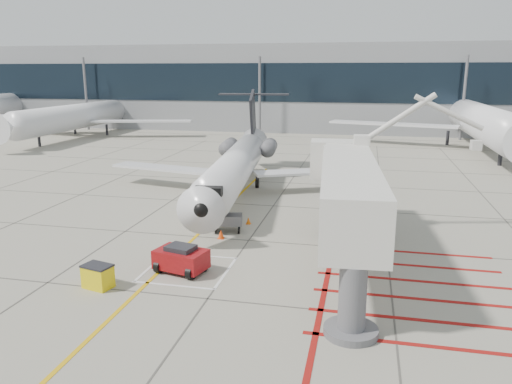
% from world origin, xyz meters
% --- Properties ---
extents(ground_plane, '(260.00, 260.00, 0.00)m').
position_xyz_m(ground_plane, '(0.00, 0.00, 0.00)').
color(ground_plane, '#9C9786').
rests_on(ground_plane, ground).
extents(regional_jet, '(26.61, 32.06, 7.78)m').
position_xyz_m(regional_jet, '(-3.32, 12.35, 3.89)').
color(regional_jet, silver).
rests_on(regional_jet, ground_plane).
extents(jet_bridge, '(9.91, 18.71, 7.25)m').
position_xyz_m(jet_bridge, '(5.85, 0.45, 3.62)').
color(jet_bridge, silver).
rests_on(jet_bridge, ground_plane).
extents(pushback_tug, '(2.81, 2.12, 1.46)m').
position_xyz_m(pushback_tug, '(-2.22, -1.34, 0.73)').
color(pushback_tug, maroon).
rests_on(pushback_tug, ground_plane).
extents(spill_bin, '(1.47, 1.16, 1.13)m').
position_xyz_m(spill_bin, '(-5.34, -3.94, 0.56)').
color(spill_bin, yellow).
rests_on(spill_bin, ground_plane).
extents(baggage_cart, '(2.00, 1.49, 1.14)m').
position_xyz_m(baggage_cart, '(-1.69, 5.41, 0.57)').
color(baggage_cart, '#5A5A5F').
rests_on(baggage_cart, ground_plane).
extents(ground_power_unit, '(2.89, 2.13, 2.04)m').
position_xyz_m(ground_power_unit, '(6.21, 4.95, 1.02)').
color(ground_power_unit, silver).
rests_on(ground_power_unit, ground_plane).
extents(cone_nose, '(0.33, 0.33, 0.45)m').
position_xyz_m(cone_nose, '(-0.78, 7.20, 0.23)').
color(cone_nose, orange).
rests_on(cone_nose, ground_plane).
extents(cone_side, '(0.39, 0.39, 0.54)m').
position_xyz_m(cone_side, '(-1.72, 4.01, 0.27)').
color(cone_side, '#E33F0B').
rests_on(cone_side, ground_plane).
extents(terminal_building, '(180.00, 28.00, 14.00)m').
position_xyz_m(terminal_building, '(10.00, 70.00, 7.00)').
color(terminal_building, gray).
rests_on(terminal_building, ground_plane).
extents(terminal_glass_band, '(180.00, 0.10, 6.00)m').
position_xyz_m(terminal_glass_band, '(10.00, 55.95, 8.00)').
color(terminal_glass_band, black).
rests_on(terminal_glass_band, ground_plane).
extents(bg_aircraft_b, '(33.32, 37.03, 11.11)m').
position_xyz_m(bg_aircraft_b, '(-35.95, 46.00, 5.55)').
color(bg_aircraft_b, silver).
rests_on(bg_aircraft_b, ground_plane).
extents(bg_aircraft_c, '(38.31, 42.57, 12.77)m').
position_xyz_m(bg_aircraft_c, '(20.58, 46.00, 6.38)').
color(bg_aircraft_c, silver).
rests_on(bg_aircraft_c, ground_plane).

